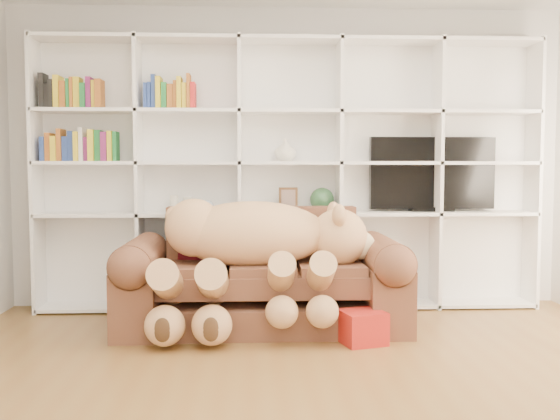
{
  "coord_description": "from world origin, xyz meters",
  "views": [
    {
      "loc": [
        -0.35,
        -3.21,
        1.27
      ],
      "look_at": [
        -0.12,
        1.63,
        0.93
      ],
      "focal_mm": 40.0,
      "sensor_mm": 36.0,
      "label": 1
    }
  ],
  "objects": [
    {
      "name": "throw_pillow",
      "position": [
        -0.72,
        1.83,
        0.67
      ],
      "size": [
        0.44,
        0.3,
        0.42
      ],
      "primitive_type": "cube",
      "rotation": [
        -0.24,
        0.0,
        -0.22
      ],
      "color": "#5E1019",
      "rests_on": "sofa"
    },
    {
      "name": "sofa",
      "position": [
        -0.25,
        1.67,
        0.35
      ],
      "size": [
        2.22,
        0.96,
        0.93
      ],
      "color": "brown",
      "rests_on": "floor"
    },
    {
      "name": "picture_frame",
      "position": [
        -0.01,
        2.3,
        0.98
      ],
      "size": [
        0.17,
        0.03,
        0.21
      ],
      "primitive_type": "cube",
      "rotation": [
        0.0,
        0.0,
        -0.03
      ],
      "color": "#51351C",
      "rests_on": "bookshelf"
    },
    {
      "name": "gift_box",
      "position": [
        0.45,
        1.16,
        0.12
      ],
      "size": [
        0.36,
        0.35,
        0.24
      ],
      "primitive_type": "cube",
      "rotation": [
        0.0,
        0.0,
        0.28
      ],
      "color": "#AE1F17",
      "rests_on": "floor"
    },
    {
      "name": "figurine_short",
      "position": [
        -0.9,
        2.3,
        0.93
      ],
      "size": [
        0.1,
        0.1,
        0.14
      ],
      "primitive_type": "cylinder",
      "rotation": [
        0.0,
        0.0,
        -0.37
      ],
      "color": "beige",
      "rests_on": "bookshelf"
    },
    {
      "name": "figurine_tall",
      "position": [
        -1.02,
        2.3,
        0.94
      ],
      "size": [
        0.08,
        0.08,
        0.15
      ],
      "primitive_type": "cylinder",
      "rotation": [
        0.0,
        0.0,
        -0.08
      ],
      "color": "beige",
      "rests_on": "bookshelf"
    },
    {
      "name": "floor",
      "position": [
        0.0,
        0.0,
        0.0
      ],
      "size": [
        5.0,
        5.0,
        0.0
      ],
      "primitive_type": "plane",
      "color": "brown",
      "rests_on": "ground"
    },
    {
      "name": "teddy_bear",
      "position": [
        -0.32,
        1.49,
        0.66
      ],
      "size": [
        1.72,
        0.93,
        1.0
      ],
      "rotation": [
        0.0,
        0.0,
        0.11
      ],
      "color": "#E2A671",
      "rests_on": "sofa"
    },
    {
      "name": "tv",
      "position": [
        1.29,
        2.35,
        1.2
      ],
      "size": [
        1.13,
        0.18,
        0.67
      ],
      "color": "black",
      "rests_on": "bookshelf"
    },
    {
      "name": "wall_front",
      "position": [
        0.0,
        -2.5,
        1.35
      ],
      "size": [
        5.0,
        0.02,
        2.7
      ],
      "primitive_type": "cube",
      "color": "silver",
      "rests_on": "floor"
    },
    {
      "name": "snow_globe",
      "position": [
        -0.72,
        2.3,
        0.92
      ],
      "size": [
        0.1,
        0.1,
        0.1
      ],
      "primitive_type": "sphere",
      "color": "silver",
      "rests_on": "bookshelf"
    },
    {
      "name": "green_vase",
      "position": [
        0.29,
        2.3,
        0.97
      ],
      "size": [
        0.22,
        0.22,
        0.22
      ],
      "primitive_type": "sphere",
      "color": "#2E5B35",
      "rests_on": "bookshelf"
    },
    {
      "name": "shelf_vase",
      "position": [
        -0.04,
        2.3,
        1.41
      ],
      "size": [
        0.23,
        0.23,
        0.2
      ],
      "primitive_type": "imported",
      "rotation": [
        0.0,
        0.0,
        0.27
      ],
      "color": "silver",
      "rests_on": "bookshelf"
    },
    {
      "name": "bookshelf",
      "position": [
        -0.24,
        2.36,
        1.31
      ],
      "size": [
        4.43,
        0.35,
        2.4
      ],
      "color": "white",
      "rests_on": "floor"
    },
    {
      "name": "wall_back",
      "position": [
        0.0,
        2.5,
        1.35
      ],
      "size": [
        5.0,
        0.02,
        2.7
      ],
      "primitive_type": "cube",
      "color": "silver",
      "rests_on": "floor"
    }
  ]
}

